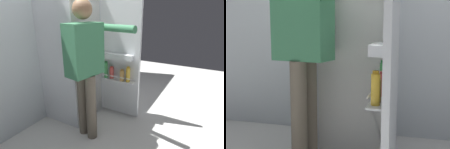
% 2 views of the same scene
% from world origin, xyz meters
% --- Properties ---
extents(ground_plane, '(6.83, 6.83, 0.00)m').
position_xyz_m(ground_plane, '(0.00, 0.00, 0.00)').
color(ground_plane, silver).
extents(kitchen_wall, '(4.40, 0.10, 2.59)m').
position_xyz_m(kitchen_wall, '(0.00, 0.90, 1.29)').
color(kitchen_wall, silver).
rests_on(kitchen_wall, ground_plane).
extents(refrigerator, '(0.65, 1.19, 1.79)m').
position_xyz_m(refrigerator, '(0.02, 0.50, 0.89)').
color(refrigerator, silver).
rests_on(refrigerator, ground_plane).
extents(person, '(0.53, 0.76, 1.60)m').
position_xyz_m(person, '(-0.32, 0.06, 0.96)').
color(person, '#665B4C').
rests_on(person, ground_plane).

